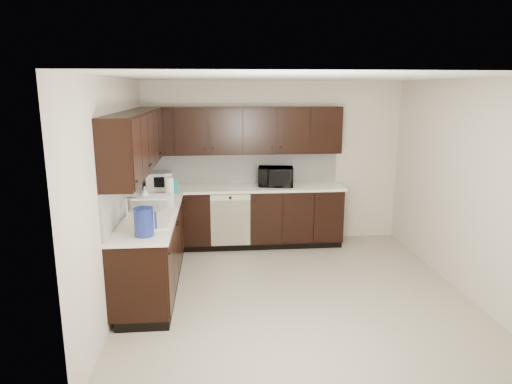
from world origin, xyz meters
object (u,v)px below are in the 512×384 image
at_px(toaster_oven, 158,180).
at_px(storage_bin, 151,203).
at_px(sink, 147,225).
at_px(microwave, 276,177).
at_px(blue_pitcher, 144,222).

distance_m(toaster_oven, storage_bin, 1.23).
relative_size(sink, storage_bin, 2.03).
height_order(microwave, blue_pitcher, same).
bearing_deg(sink, microwave, 45.27).
bearing_deg(sink, blue_pitcher, -84.54).
xyz_separation_m(microwave, storage_bin, (-1.69, -1.23, -0.06)).
bearing_deg(microwave, sink, -126.92).
relative_size(microwave, storage_bin, 1.29).
relative_size(toaster_oven, storage_bin, 0.93).
height_order(sink, toaster_oven, sink).
xyz_separation_m(sink, storage_bin, (-0.01, 0.47, 0.14)).
xyz_separation_m(sink, toaster_oven, (-0.07, 1.70, 0.18)).
relative_size(sink, blue_pitcher, 2.84).
bearing_deg(sink, storage_bin, 91.27).
distance_m(microwave, blue_pitcher, 2.79).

